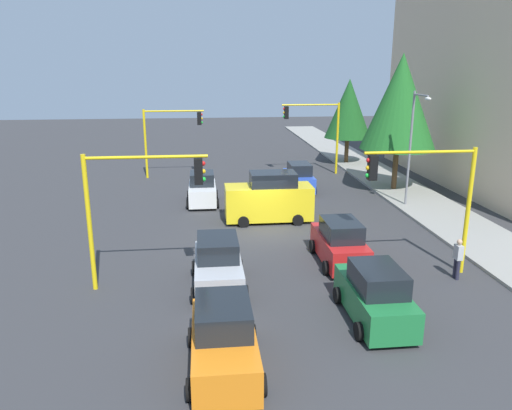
{
  "coord_description": "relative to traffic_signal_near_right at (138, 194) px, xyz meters",
  "views": [
    {
      "loc": [
        24.25,
        -3.19,
        8.38
      ],
      "look_at": [
        -1.08,
        -0.42,
        1.2
      ],
      "focal_mm": 34.69,
      "sensor_mm": 36.0,
      "label": 1
    }
  ],
  "objects": [
    {
      "name": "apartment_block",
      "position": [
        -15.41,
        24.14,
        3.72
      ],
      "size": [
        22.57,
        9.3,
        14.97
      ],
      "color": "beige",
      "rests_on": "ground"
    },
    {
      "name": "car_orange",
      "position": [
        5.78,
        2.89,
        -2.88
      ],
      "size": [
        4.17,
        2.09,
        1.98
      ],
      "color": "orange",
      "rests_on": "ground"
    },
    {
      "name": "delivery_van_yellow",
      "position": [
        -8.0,
        6.06,
        -2.49
      ],
      "size": [
        2.22,
        4.8,
        2.77
      ],
      "color": "yellow",
      "rests_on": "ground"
    },
    {
      "name": "tree_roadside_mid",
      "position": [
        -14.0,
        15.64,
        2.3
      ],
      "size": [
        5.03,
        5.03,
        9.23
      ],
      "color": "brown",
      "rests_on": "ground"
    },
    {
      "name": "street_lamp_curbside",
      "position": [
        -9.61,
        14.84,
        0.57
      ],
      "size": [
        2.15,
        0.28,
        7.0
      ],
      "color": "slate",
      "rests_on": "ground"
    },
    {
      "name": "car_white",
      "position": [
        -12.03,
        2.37,
        -2.88
      ],
      "size": [
        3.61,
        1.98,
        1.98
      ],
      "color": "white",
      "rests_on": "ground"
    },
    {
      "name": "traffic_signal_near_left",
      "position": [
        0.0,
        11.28,
        -0.0
      ],
      "size": [
        0.36,
        4.59,
        5.3
      ],
      "color": "yellow",
      "rests_on": "ground"
    },
    {
      "name": "car_blue",
      "position": [
        -14.65,
        9.03,
        -2.88
      ],
      "size": [
        3.95,
        1.92,
        1.98
      ],
      "color": "blue",
      "rests_on": "ground"
    },
    {
      "name": "traffic_signal_near_right",
      "position": [
        0.0,
        0.0,
        0.0
      ],
      "size": [
        0.36,
        4.59,
        5.31
      ],
      "color": "yellow",
      "rests_on": "ground"
    },
    {
      "name": "traffic_signal_far_right",
      "position": [
        -20.0,
        0.01,
        -0.03
      ],
      "size": [
        0.36,
        4.59,
        5.25
      ],
      "color": "yellow",
      "rests_on": "ground"
    },
    {
      "name": "ground_plane",
      "position": [
        -6.0,
        5.64,
        -3.77
      ],
      "size": [
        120.0,
        120.0,
        0.0
      ],
      "primitive_type": "plane",
      "color": "#353538"
    },
    {
      "name": "car_silver",
      "position": [
        0.31,
        2.92,
        -2.88
      ],
      "size": [
        4.11,
        2.1,
        1.98
      ],
      "color": "#B2B5BA",
      "rests_on": "ground"
    },
    {
      "name": "traffic_signal_far_left",
      "position": [
        -20.0,
        11.33,
        0.21
      ],
      "size": [
        0.36,
        4.59,
        5.63
      ],
      "color": "yellow",
      "rests_on": "ground"
    },
    {
      "name": "car_red",
      "position": [
        -1.59,
        8.31,
        -2.88
      ],
      "size": [
        4.12,
        1.99,
        1.98
      ],
      "color": "red",
      "rests_on": "ground"
    },
    {
      "name": "tree_roadside_far",
      "position": [
        -24.0,
        15.14,
        1.05
      ],
      "size": [
        4.03,
        4.03,
        7.35
      ],
      "color": "brown",
      "rests_on": "ground"
    },
    {
      "name": "sidewalk_kerb",
      "position": [
        -11.0,
        16.14,
        -3.7
      ],
      "size": [
        80.0,
        4.0,
        0.15
      ],
      "primitive_type": "cube",
      "color": "gray",
      "rests_on": "ground"
    },
    {
      "name": "pedestrian_crossing",
      "position": [
        0.61,
        12.59,
        -2.86
      ],
      "size": [
        0.4,
        0.24,
        1.7
      ],
      "color": "#262638",
      "rests_on": "ground"
    },
    {
      "name": "car_green",
      "position": [
        3.52,
        8.11,
        -2.88
      ],
      "size": [
        4.14,
        2.01,
        1.98
      ],
      "color": "#1E7238",
      "rests_on": "ground"
    },
    {
      "name": "lane_arrow_near",
      "position": [
        5.51,
        2.64,
        -3.77
      ],
      "size": [
        2.4,
        1.1,
        1.1
      ],
      "color": "silver",
      "rests_on": "ground"
    }
  ]
}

